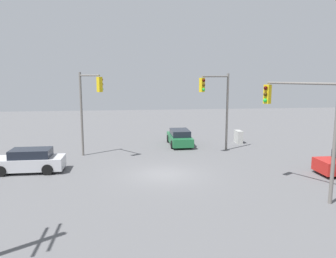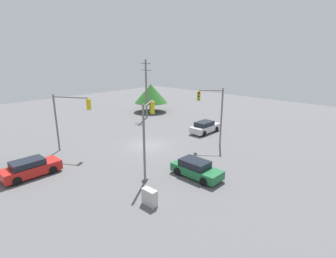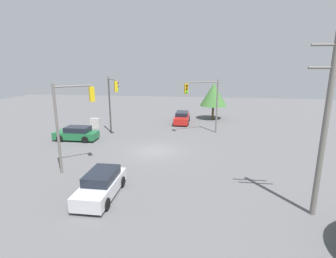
{
  "view_description": "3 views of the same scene",
  "coord_description": "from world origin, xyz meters",
  "px_view_note": "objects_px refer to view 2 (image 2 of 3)",
  "views": [
    {
      "loc": [
        -19.66,
        2.26,
        6.08
      ],
      "look_at": [
        0.38,
        -0.27,
        2.82
      ],
      "focal_mm": 35.0,
      "sensor_mm": 36.0,
      "label": 1
    },
    {
      "loc": [
        20.62,
        -18.41,
        9.87
      ],
      "look_at": [
        1.37,
        1.88,
        1.82
      ],
      "focal_mm": 28.0,
      "sensor_mm": 36.0,
      "label": 2
    },
    {
      "loc": [
        -4.16,
        22.06,
        7.64
      ],
      "look_at": [
        -1.51,
        2.41,
        2.69
      ],
      "focal_mm": 28.0,
      "sensor_mm": 36.0,
      "label": 3
    }
  ],
  "objects_px": {
    "traffic_signal_aux": "(148,126)",
    "sedan_green": "(196,169)",
    "sedan_red": "(31,168)",
    "electrical_cabinet": "(150,197)",
    "sedan_silver": "(205,127)",
    "traffic_signal_cross": "(212,107)",
    "traffic_signal_main": "(69,113)"
  },
  "relations": [
    {
      "from": "traffic_signal_aux",
      "to": "sedan_green",
      "type": "bearing_deg",
      "value": -84.43
    },
    {
      "from": "traffic_signal_cross",
      "to": "traffic_signal_aux",
      "type": "height_order",
      "value": "traffic_signal_cross"
    },
    {
      "from": "sedan_red",
      "to": "sedan_silver",
      "type": "distance_m",
      "value": 20.57
    },
    {
      "from": "electrical_cabinet",
      "to": "traffic_signal_cross",
      "type": "bearing_deg",
      "value": 107.0
    },
    {
      "from": "sedan_silver",
      "to": "traffic_signal_aux",
      "type": "bearing_deg",
      "value": -73.89
    },
    {
      "from": "sedan_silver",
      "to": "traffic_signal_cross",
      "type": "xyz_separation_m",
      "value": [
        3.35,
        -3.51,
        3.58
      ]
    },
    {
      "from": "sedan_red",
      "to": "traffic_signal_aux",
      "type": "xyz_separation_m",
      "value": [
        6.97,
        6.9,
        3.57
      ]
    },
    {
      "from": "traffic_signal_main",
      "to": "sedan_green",
      "type": "bearing_deg",
      "value": -12.05
    },
    {
      "from": "sedan_green",
      "to": "traffic_signal_aux",
      "type": "relative_size",
      "value": 0.69
    },
    {
      "from": "sedan_green",
      "to": "traffic_signal_aux",
      "type": "distance_m",
      "value": 5.37
    },
    {
      "from": "traffic_signal_aux",
      "to": "sedan_red",
      "type": "bearing_deg",
      "value": 101.01
    },
    {
      "from": "traffic_signal_aux",
      "to": "electrical_cabinet",
      "type": "xyz_separation_m",
      "value": [
        3.43,
        -3.03,
        -3.71
      ]
    },
    {
      "from": "sedan_silver",
      "to": "electrical_cabinet",
      "type": "distance_m",
      "value": 18.02
    },
    {
      "from": "sedan_silver",
      "to": "sedan_red",
      "type": "bearing_deg",
      "value": -98.63
    },
    {
      "from": "traffic_signal_cross",
      "to": "traffic_signal_aux",
      "type": "distance_m",
      "value": 9.95
    },
    {
      "from": "traffic_signal_main",
      "to": "sedan_red",
      "type": "bearing_deg",
      "value": -91.39
    },
    {
      "from": "traffic_signal_main",
      "to": "electrical_cabinet",
      "type": "relative_size",
      "value": 5.22
    },
    {
      "from": "sedan_silver",
      "to": "electrical_cabinet",
      "type": "xyz_separation_m",
      "value": [
        7.31,
        -16.47,
        -0.15
      ]
    },
    {
      "from": "sedan_red",
      "to": "traffic_signal_main",
      "type": "xyz_separation_m",
      "value": [
        -2.85,
        5.2,
        3.4
      ]
    },
    {
      "from": "electrical_cabinet",
      "to": "sedan_red",
      "type": "bearing_deg",
      "value": -159.58
    },
    {
      "from": "traffic_signal_cross",
      "to": "electrical_cabinet",
      "type": "relative_size",
      "value": 5.57
    },
    {
      "from": "sedan_green",
      "to": "traffic_signal_main",
      "type": "xyz_separation_m",
      "value": [
        -12.92,
        -4.22,
        3.44
      ]
    },
    {
      "from": "sedan_red",
      "to": "sedan_silver",
      "type": "height_order",
      "value": "sedan_silver"
    },
    {
      "from": "sedan_red",
      "to": "traffic_signal_aux",
      "type": "bearing_deg",
      "value": 44.69
    },
    {
      "from": "traffic_signal_cross",
      "to": "sedan_red",
      "type": "bearing_deg",
      "value": 30.3
    },
    {
      "from": "sedan_red",
      "to": "electrical_cabinet",
      "type": "relative_size",
      "value": 3.96
    },
    {
      "from": "sedan_red",
      "to": "traffic_signal_aux",
      "type": "relative_size",
      "value": 0.72
    },
    {
      "from": "traffic_signal_cross",
      "to": "electrical_cabinet",
      "type": "bearing_deg",
      "value": 68.23
    },
    {
      "from": "sedan_red",
      "to": "sedan_silver",
      "type": "xyz_separation_m",
      "value": [
        3.09,
        20.34,
        0.0
      ]
    },
    {
      "from": "sedan_silver",
      "to": "traffic_signal_main",
      "type": "bearing_deg",
      "value": -111.43
    },
    {
      "from": "traffic_signal_aux",
      "to": "electrical_cabinet",
      "type": "bearing_deg",
      "value": -165.11
    },
    {
      "from": "sedan_red",
      "to": "traffic_signal_cross",
      "type": "xyz_separation_m",
      "value": [
        6.44,
        16.83,
        3.58
      ]
    }
  ]
}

